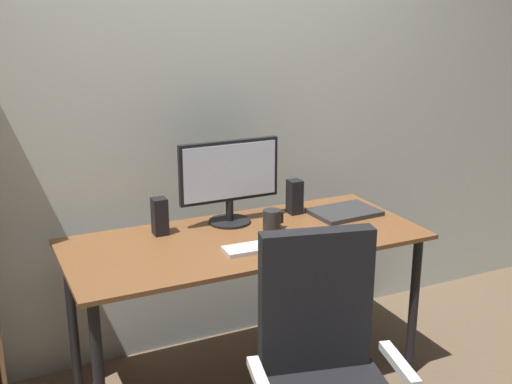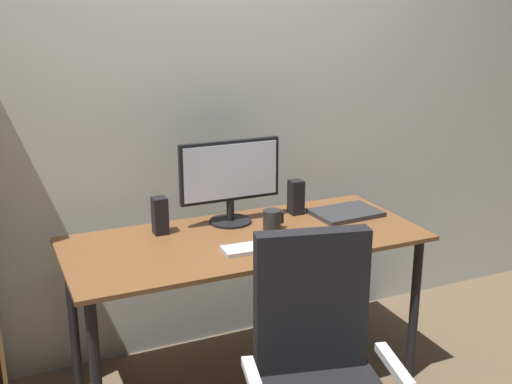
{
  "view_description": "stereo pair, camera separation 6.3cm",
  "coord_description": "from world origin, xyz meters",
  "views": [
    {
      "loc": [
        -1.1,
        -2.43,
        1.76
      ],
      "look_at": [
        0.07,
        0.03,
        0.93
      ],
      "focal_mm": 44.8,
      "sensor_mm": 36.0,
      "label": 1
    },
    {
      "loc": [
        -1.04,
        -2.46,
        1.76
      ],
      "look_at": [
        0.07,
        0.03,
        0.93
      ],
      "focal_mm": 44.8,
      "sensor_mm": 36.0,
      "label": 2
    }
  ],
  "objects": [
    {
      "name": "ground_plane",
      "position": [
        0.0,
        0.0,
        0.0
      ],
      "size": [
        12.0,
        12.0,
        0.0
      ],
      "primitive_type": "plane",
      "color": "brown"
    },
    {
      "name": "keyboard",
      "position": [
        -0.02,
        -0.16,
        0.75
      ],
      "size": [
        0.29,
        0.12,
        0.02
      ],
      "primitive_type": "cube",
      "rotation": [
        0.0,
        0.0,
        -0.04
      ],
      "color": "#B7BABC",
      "rests_on": "desk"
    },
    {
      "name": "mouse",
      "position": [
        0.19,
        -0.14,
        0.76
      ],
      "size": [
        0.06,
        0.1,
        0.03
      ],
      "primitive_type": "cube",
      "rotation": [
        0.0,
        0.0,
        0.06
      ],
      "color": "black",
      "rests_on": "desk"
    },
    {
      "name": "back_wall",
      "position": [
        0.0,
        0.52,
        1.3
      ],
      "size": [
        6.4,
        0.1,
        2.6
      ],
      "primitive_type": "cube",
      "color": "beige",
      "rests_on": "ground"
    },
    {
      "name": "speaker_right",
      "position": [
        0.36,
        0.2,
        0.82
      ],
      "size": [
        0.06,
        0.07,
        0.17
      ],
      "primitive_type": "cube",
      "color": "black",
      "rests_on": "desk"
    },
    {
      "name": "laptop",
      "position": [
        0.57,
        0.08,
        0.75
      ],
      "size": [
        0.33,
        0.25,
        0.02
      ],
      "primitive_type": "cube",
      "rotation": [
        0.0,
        0.0,
        0.06
      ],
      "color": "#2D2D30",
      "rests_on": "desk"
    },
    {
      "name": "speaker_left",
      "position": [
        -0.33,
        0.2,
        0.82
      ],
      "size": [
        0.06,
        0.07,
        0.17
      ],
      "primitive_type": "cube",
      "color": "black",
      "rests_on": "desk"
    },
    {
      "name": "coffee_mug",
      "position": [
        0.15,
        0.03,
        0.79
      ],
      "size": [
        0.1,
        0.08,
        0.1
      ],
      "color": "black",
      "rests_on": "desk"
    },
    {
      "name": "monitor",
      "position": [
        0.01,
        0.21,
        0.97
      ],
      "size": [
        0.49,
        0.2,
        0.4
      ],
      "color": "black",
      "rests_on": "desk"
    },
    {
      "name": "desk",
      "position": [
        0.0,
        0.0,
        0.66
      ],
      "size": [
        1.6,
        0.69,
        0.74
      ],
      "color": "brown",
      "rests_on": "ground"
    }
  ]
}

